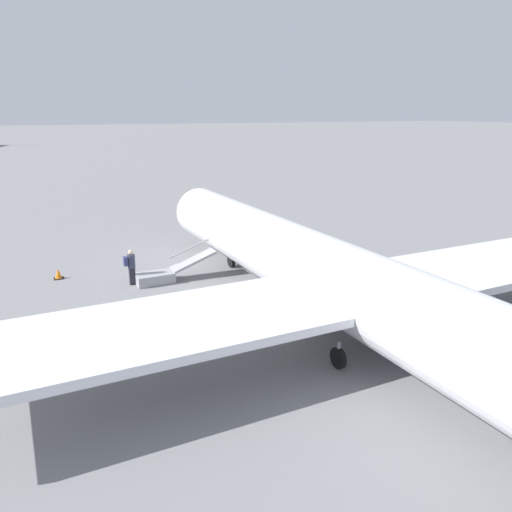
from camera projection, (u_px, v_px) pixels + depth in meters
ground_plane at (324, 329)px, 19.18m from camera, size 600.00×600.00×0.00m
airplane_main at (343, 282)px, 17.67m from camera, size 34.00×25.73×7.44m
boarding_stairs at (163, 274)px, 24.38m from camera, size 1.14×4.04×1.80m
passenger at (131, 265)px, 23.79m from camera, size 0.36×0.54×1.74m
traffic_cone_near_stairs at (58, 274)px, 24.87m from camera, size 0.47×0.47×0.51m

